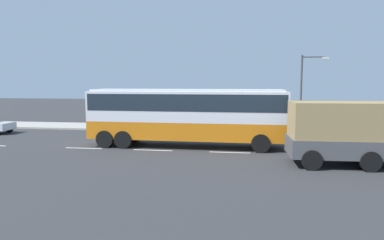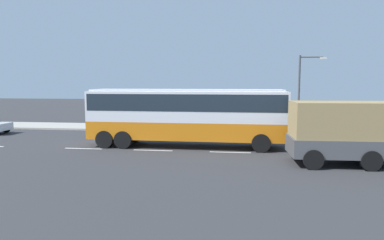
{
  "view_description": "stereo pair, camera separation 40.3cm",
  "coord_description": "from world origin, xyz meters",
  "views": [
    {
      "loc": [
        3.57,
        -21.81,
        4.11
      ],
      "look_at": [
        0.42,
        -0.37,
        1.75
      ],
      "focal_mm": 32.59,
      "sensor_mm": 36.0,
      "label": 1
    },
    {
      "loc": [
        3.17,
        -21.87,
        4.11
      ],
      "look_at": [
        0.42,
        -0.37,
        1.75
      ],
      "focal_mm": 32.59,
      "sensor_mm": 36.0,
      "label": 2
    }
  ],
  "objects": [
    {
      "name": "sidewalk_curb",
      "position": [
        0.0,
        8.23,
        0.07
      ],
      "size": [
        80.0,
        4.0,
        0.15
      ],
      "primitive_type": "cube",
      "color": "#A8A399",
      "rests_on": "ground_plane"
    },
    {
      "name": "ground_plane",
      "position": [
        0.0,
        0.0,
        0.0
      ],
      "size": [
        120.0,
        120.0,
        0.0
      ],
      "primitive_type": "plane",
      "color": "#333335"
    },
    {
      "name": "pedestrian_near_curb",
      "position": [
        5.87,
        6.63,
        1.19
      ],
      "size": [
        0.32,
        0.32,
        1.79
      ],
      "rotation": [
        0.0,
        0.0,
        4.92
      ],
      "color": "brown",
      "rests_on": "sidewalk_curb"
    },
    {
      "name": "lane_centreline",
      "position": [
        -7.35,
        -1.59,
        0.0
      ],
      "size": [
        24.02,
        0.16,
        0.01
      ],
      "color": "white",
      "rests_on": "ground_plane"
    },
    {
      "name": "street_lamp",
      "position": [
        8.39,
        6.99,
        3.74
      ],
      "size": [
        2.1,
        0.24,
        6.09
      ],
      "color": "#47474C",
      "rests_on": "sidewalk_curb"
    },
    {
      "name": "pedestrian_at_crossing",
      "position": [
        5.31,
        7.41,
        1.03
      ],
      "size": [
        0.32,
        0.32,
        1.54
      ],
      "rotation": [
        0.0,
        0.0,
        4.11
      ],
      "color": "#38334C",
      "rests_on": "sidewalk_curb"
    },
    {
      "name": "coach_bus",
      "position": [
        0.04,
        -0.12,
        2.27
      ],
      "size": [
        12.46,
        2.87,
        3.66
      ],
      "rotation": [
        0.0,
        0.0,
        -0.01
      ],
      "color": "orange",
      "rests_on": "ground_plane"
    },
    {
      "name": "cargo_truck",
      "position": [
        9.34,
        -3.91,
        1.66
      ],
      "size": [
        7.5,
        2.87,
        3.14
      ],
      "rotation": [
        0.0,
        0.0,
        0.03
      ],
      "color": "#19592D",
      "rests_on": "ground_plane"
    }
  ]
}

